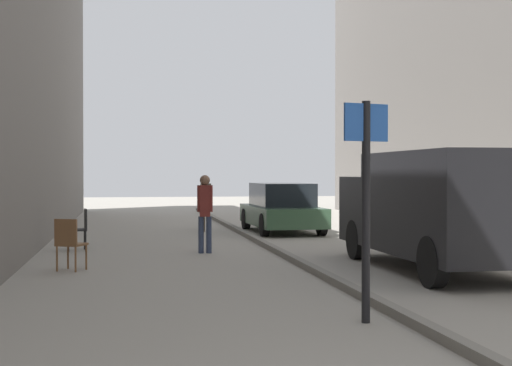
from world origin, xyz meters
TOP-DOWN VIEW (x-y plane):
  - ground_plane at (0.00, 12.00)m, footprint 80.00×80.00m
  - kerb_strip at (1.58, 12.00)m, footprint 0.16×40.00m
  - pedestrian_main_foreground at (0.02, 13.50)m, footprint 0.34×0.22m
  - pedestrian_mid_block at (0.66, 19.46)m, footprint 0.33×0.22m
  - delivery_van at (3.85, 9.84)m, footprint 2.06×5.53m
  - parked_car at (2.87, 18.94)m, footprint 1.91×4.24m
  - street_sign_post at (1.10, 5.58)m, footprint 0.58×0.20m
  - cafe_chair_near_window at (-2.68, 10.92)m, footprint 0.59×0.59m
  - cafe_chair_by_doorway at (-2.70, 14.55)m, footprint 0.49×0.49m

SIDE VIEW (x-z plane):
  - ground_plane at x=0.00m, z-range 0.00..0.00m
  - kerb_strip at x=1.58m, z-range 0.00..0.12m
  - cafe_chair_near_window at x=-2.68m, z-range 0.08..1.02m
  - cafe_chair_by_doorway at x=-2.70m, z-range 0.08..1.02m
  - parked_car at x=2.87m, z-range -0.01..1.44m
  - pedestrian_mid_block at x=0.66m, z-range 0.13..1.78m
  - pedestrian_main_foreground at x=0.02m, z-range 0.13..1.84m
  - delivery_van at x=3.85m, z-range 0.10..2.22m
  - street_sign_post at x=1.10m, z-range 0.25..2.85m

